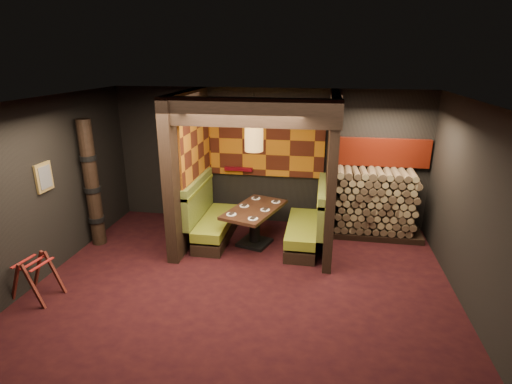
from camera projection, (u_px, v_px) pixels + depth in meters
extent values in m
cube|color=black|center=(242.00, 288.00, 6.26)|extent=(6.50, 5.50, 0.02)
cube|color=black|center=(240.00, 102.00, 5.33)|extent=(6.50, 5.50, 0.02)
cube|color=black|center=(268.00, 157.00, 8.37)|extent=(6.50, 0.02, 2.85)
cube|color=black|center=(172.00, 320.00, 3.22)|extent=(6.50, 0.02, 2.85)
cube|color=black|center=(39.00, 191.00, 6.31)|extent=(0.02, 5.50, 2.85)
cube|color=black|center=(482.00, 217.00, 5.28)|extent=(0.02, 5.50, 2.85)
cube|color=black|center=(189.00, 169.00, 7.55)|extent=(0.20, 2.20, 2.85)
cube|color=black|center=(331.00, 174.00, 7.18)|extent=(0.15, 2.10, 2.85)
cube|color=black|center=(248.00, 112.00, 6.06)|extent=(2.85, 0.18, 0.44)
cube|color=#AC5F11|center=(266.00, 139.00, 8.20)|extent=(2.40, 0.06, 1.55)
cube|color=#AC5F11|center=(197.00, 145.00, 7.55)|extent=(0.04, 1.85, 1.45)
cube|color=#59060F|center=(239.00, 169.00, 8.44)|extent=(0.60, 0.12, 0.07)
cube|color=black|center=(216.00, 234.00, 7.89)|extent=(0.55, 1.60, 0.22)
cube|color=olive|center=(216.00, 222.00, 7.81)|extent=(0.55, 1.60, 0.18)
cube|color=#46571C|center=(199.00, 202.00, 7.74)|extent=(0.12, 1.60, 0.78)
cube|color=olive|center=(198.00, 185.00, 7.63)|extent=(0.15, 1.60, 0.06)
cube|color=black|center=(302.00, 240.00, 7.63)|extent=(0.55, 1.60, 0.22)
cube|color=olive|center=(302.00, 228.00, 7.55)|extent=(0.55, 1.60, 0.18)
cube|color=#46571C|center=(321.00, 210.00, 7.37)|extent=(0.12, 1.60, 0.78)
cube|color=olive|center=(322.00, 192.00, 7.26)|extent=(0.15, 1.60, 0.06)
cube|color=black|center=(255.00, 242.00, 7.71)|extent=(0.69, 0.69, 0.06)
cylinder|color=black|center=(255.00, 228.00, 7.61)|extent=(0.20, 0.20, 0.68)
cube|color=#342014|center=(255.00, 210.00, 7.49)|extent=(1.15, 1.57, 0.06)
cylinder|color=white|center=(231.00, 214.00, 7.17)|extent=(0.18, 0.18, 0.01)
cube|color=black|center=(231.00, 213.00, 7.16)|extent=(0.10, 0.13, 0.02)
cylinder|color=white|center=(253.00, 219.00, 6.98)|extent=(0.18, 0.18, 0.01)
cube|color=black|center=(253.00, 218.00, 6.97)|extent=(0.10, 0.13, 0.02)
cylinder|color=white|center=(244.00, 206.00, 7.57)|extent=(0.18, 0.18, 0.01)
cube|color=black|center=(244.00, 205.00, 7.57)|extent=(0.10, 0.13, 0.02)
cylinder|color=white|center=(265.00, 210.00, 7.38)|extent=(0.18, 0.18, 0.01)
cube|color=black|center=(265.00, 209.00, 7.38)|extent=(0.10, 0.13, 0.02)
cylinder|color=white|center=(256.00, 198.00, 7.98)|extent=(0.18, 0.18, 0.01)
cube|color=black|center=(256.00, 198.00, 7.97)|extent=(0.10, 0.13, 0.02)
cylinder|color=white|center=(276.00, 202.00, 7.79)|extent=(0.18, 0.18, 0.01)
cube|color=black|center=(276.00, 201.00, 7.78)|extent=(0.10, 0.13, 0.02)
cylinder|color=#A3773C|center=(254.00, 138.00, 7.00)|extent=(0.33, 0.33, 0.45)
sphere|color=#FFC672|center=(254.00, 138.00, 7.00)|extent=(0.18, 0.18, 0.18)
cylinder|color=black|center=(254.00, 110.00, 6.84)|extent=(0.02, 0.02, 0.55)
cube|color=olive|center=(44.00, 177.00, 6.33)|extent=(0.04, 0.36, 0.46)
cube|color=#3F3F3F|center=(45.00, 177.00, 6.33)|extent=(0.01, 0.27, 0.36)
cube|color=#4E1913|center=(15.00, 284.00, 5.77)|extent=(0.32, 0.08, 0.71)
cube|color=#4E1913|center=(34.00, 288.00, 5.68)|extent=(0.32, 0.08, 0.71)
cube|color=#4E1913|center=(38.00, 270.00, 6.15)|extent=(0.32, 0.08, 0.71)
cube|color=#4E1913|center=(55.00, 273.00, 6.06)|extent=(0.32, 0.08, 0.71)
cube|color=maroon|center=(24.00, 261.00, 5.88)|extent=(0.10, 0.44, 0.01)
cube|color=maroon|center=(33.00, 263.00, 5.83)|extent=(0.10, 0.44, 0.01)
cube|color=maroon|center=(42.00, 264.00, 5.79)|extent=(0.10, 0.44, 0.01)
cylinder|color=black|center=(92.00, 184.00, 7.38)|extent=(0.26, 0.26, 2.40)
cylinder|color=black|center=(97.00, 219.00, 7.60)|extent=(0.31, 0.31, 0.09)
cylinder|color=black|center=(93.00, 189.00, 7.41)|extent=(0.31, 0.31, 0.09)
cylinder|color=black|center=(88.00, 158.00, 7.21)|extent=(0.31, 0.31, 0.09)
cube|color=black|center=(376.00, 232.00, 8.07)|extent=(1.73, 0.70, 0.12)
cube|color=brown|center=(379.00, 201.00, 7.85)|extent=(1.73, 0.70, 1.24)
cube|color=maroon|center=(382.00, 152.00, 7.86)|extent=(1.83, 0.10, 0.56)
cube|color=black|center=(336.00, 171.00, 7.40)|extent=(0.08, 0.08, 2.85)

